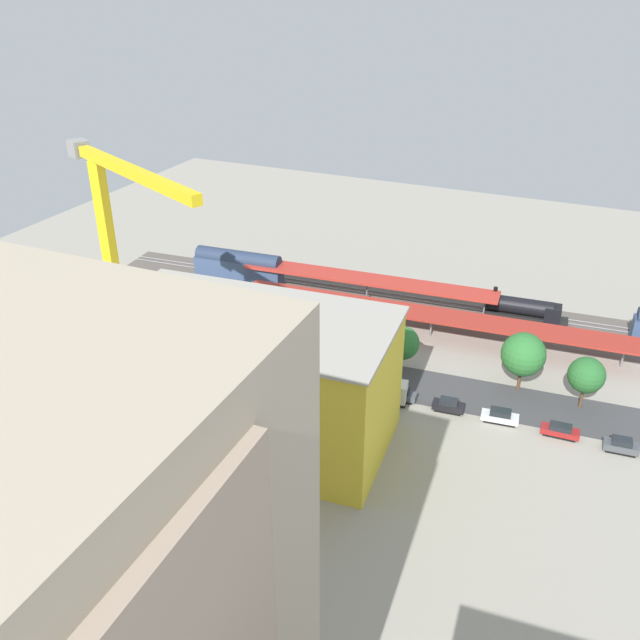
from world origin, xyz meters
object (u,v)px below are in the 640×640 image
at_px(platform_canopy_far, 367,279).
at_px(street_tree_2, 587,375).
at_px(box_truck_1, 374,390).
at_px(street_tree_1, 289,313).
at_px(construction_building, 252,379).
at_px(street_tree_3, 523,354).
at_px(parked_car_1, 560,431).
at_px(parked_car_3, 448,406).
at_px(freight_coach_far, 239,266).
at_px(platform_canopy_near, 432,315).
at_px(locomotive, 526,310).
at_px(traffic_light, 366,370).
at_px(tower_crane, 119,262).
at_px(parked_car_4, 400,394).
at_px(parked_car_0, 621,446).
at_px(street_tree_0, 403,343).
at_px(parked_car_6, 307,372).
at_px(parked_car_2, 500,417).
at_px(parked_car_7, 263,361).
at_px(street_tree_4, 307,321).
at_px(box_truck_0, 284,361).

height_order(platform_canopy_far, street_tree_2, street_tree_2).
relative_size(box_truck_1, street_tree_1, 1.20).
bearing_deg(construction_building, street_tree_3, -144.92).
distance_m(parked_car_1, parked_car_3, 14.37).
height_order(freight_coach_far, street_tree_1, street_tree_1).
bearing_deg(platform_canopy_near, freight_coach_far, -8.42).
xyz_separation_m(locomotive, traffic_light, (16.47, 32.63, 2.57)).
bearing_deg(tower_crane, construction_building, -179.74).
xyz_separation_m(street_tree_2, traffic_light, (27.47, 9.61, -0.64)).
xyz_separation_m(locomotive, street_tree_1, (33.38, 22.05, 2.86)).
height_order(locomotive, street_tree_3, street_tree_3).
relative_size(parked_car_4, street_tree_1, 0.61).
distance_m(box_truck_1, street_tree_2, 28.20).
relative_size(parked_car_1, construction_building, 0.14).
bearing_deg(platform_canopy_near, tower_crane, 47.38).
bearing_deg(platform_canopy_far, parked_car_0, 148.37).
distance_m(platform_canopy_far, street_tree_0, 23.04).
relative_size(parked_car_4, tower_crane, 0.14).
xyz_separation_m(locomotive, parked_car_4, (12.00, 31.28, -1.05)).
relative_size(parked_car_6, street_tree_3, 0.56).
xyz_separation_m(parked_car_0, parked_car_1, (7.20, -0.25, -0.12)).
height_order(parked_car_2, parked_car_7, parked_car_2).
distance_m(platform_canopy_far, street_tree_4, 19.23).
height_order(construction_building, street_tree_0, construction_building).
bearing_deg(box_truck_1, locomotive, -114.92).
distance_m(parked_car_1, street_tree_0, 24.78).
bearing_deg(parked_car_1, platform_canopy_near, -40.24).
height_order(platform_canopy_near, freight_coach_far, freight_coach_far).
height_order(platform_canopy_far, street_tree_3, street_tree_3).
xyz_separation_m(parked_car_1, street_tree_1, (42.58, -8.73, 3.98)).
height_order(parked_car_1, street_tree_0, street_tree_0).
bearing_deg(parked_car_0, parked_car_4, 0.48).
height_order(parked_car_6, tower_crane, tower_crane).
bearing_deg(street_tree_0, street_tree_4, -0.84).
height_order(parked_car_4, street_tree_4, street_tree_4).
bearing_deg(tower_crane, platform_canopy_near, -132.62).
xyz_separation_m(parked_car_6, street_tree_3, (-28.71, -9.02, 4.95)).
xyz_separation_m(freight_coach_far, parked_car_4, (-39.88, 25.04, -2.54)).
bearing_deg(street_tree_4, box_truck_0, 87.71).
bearing_deg(platform_canopy_far, street_tree_0, 123.30).
height_order(construction_building, tower_crane, tower_crane).
relative_size(parked_car_0, parked_car_4, 0.89).
xyz_separation_m(freight_coach_far, street_tree_4, (-22.26, 17.17, 1.31)).
height_order(parked_car_3, parked_car_4, parked_car_3).
distance_m(parked_car_6, street_tree_4, 9.25).
xyz_separation_m(freight_coach_far, construction_building, (-25.28, 39.88, 4.87)).
xyz_separation_m(freight_coach_far, parked_car_0, (-68.28, 24.81, -2.49)).
height_order(box_truck_0, street_tree_3, street_tree_3).
distance_m(parked_car_3, street_tree_3, 12.97).
height_order(freight_coach_far, parked_car_6, freight_coach_far).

